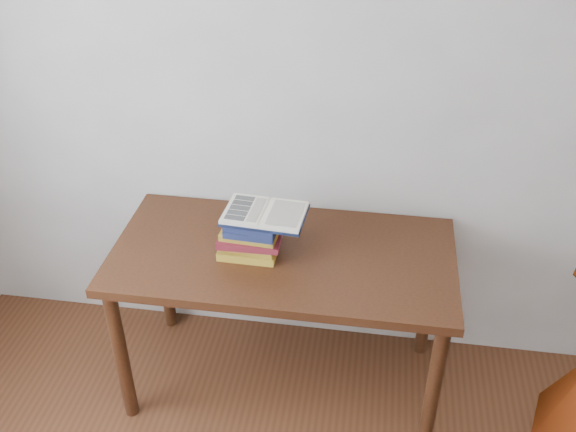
# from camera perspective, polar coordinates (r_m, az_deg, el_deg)

# --- Properties ---
(room_shell) EXTENTS (3.54, 3.54, 2.62)m
(room_shell) POSITION_cam_1_polar(r_m,az_deg,el_deg) (1.08, -11.77, -9.81)
(room_shell) COLOR beige
(room_shell) RESTS_ON ground
(desk) EXTENTS (1.42, 0.71, 0.76)m
(desk) POSITION_cam_1_polar(r_m,az_deg,el_deg) (2.71, -0.44, -4.86)
(desk) COLOR #422210
(desk) RESTS_ON ground
(book_stack) EXTENTS (0.26, 0.20, 0.18)m
(book_stack) POSITION_cam_1_polar(r_m,az_deg,el_deg) (2.59, -3.28, -1.76)
(book_stack) COLOR #AA8826
(book_stack) RESTS_ON desk
(open_book) EXTENTS (0.34, 0.25, 0.03)m
(open_book) POSITION_cam_1_polar(r_m,az_deg,el_deg) (2.54, -2.06, 0.23)
(open_book) COLOR black
(open_book) RESTS_ON book_stack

